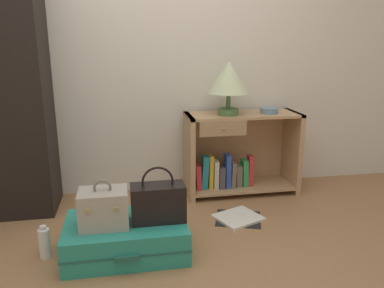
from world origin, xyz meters
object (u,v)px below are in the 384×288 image
Objects in this scene: bowl at (269,110)px; train_case at (104,208)px; bookshelf at (237,154)px; bottle at (45,243)px; handbag at (158,202)px; suitcase_large at (126,237)px; open_book_on_floor at (238,218)px; table_lamp at (229,79)px.

train_case is (-1.33, -0.84, -0.39)m from bowl.
bottle is (-1.45, -0.82, -0.24)m from bookshelf.
handbag is 0.73m from bottle.
bowl reaches higher than train_case.
suitcase_large is 0.25m from train_case.
bowl is 1.36m from handbag.
suitcase_large is (-1.21, -0.80, -0.61)m from bowl.
bookshelf is at bearing 41.46° from suitcase_large.
bookshelf is 0.64m from open_book_on_floor.
bookshelf is 6.38× the size of bowl.
train_case is 1.05m from open_book_on_floor.
bowl is 0.37× the size of open_book_on_floor.
bookshelf reaches higher than bottle.
handbag reaches higher than train_case.
bookshelf reaches higher than suitcase_large.
open_book_on_floor is at bearing -94.87° from table_lamp.
suitcase_large is at bearing -158.75° from open_book_on_floor.
suitcase_large reaches higher than bottle.
bowl is 0.51× the size of train_case.
open_book_on_floor is (0.62, 0.34, -0.32)m from handbag.
open_book_on_floor is at bearing 20.67° from train_case.
bottle is (-0.49, 0.03, -0.01)m from suitcase_large.
bottle reaches higher than open_book_on_floor.
bowl is at bearing 33.55° from suitcase_large.
train_case is (-0.12, -0.04, 0.22)m from suitcase_large.
bookshelf is 1.68m from bottle.
bottle is at bearing -150.44° from bookshelf.
bottle is (-0.69, 0.05, -0.23)m from handbag.
table_lamp is 1.47m from suitcase_large.
bookshelf is 1.31m from suitcase_large.
handbag reaches higher than open_book_on_floor.
bookshelf is 2.75× the size of handbag.
bowl is at bearing 32.20° from train_case.
open_book_on_floor is (1.31, 0.29, -0.09)m from bottle.
table_lamp reaches higher than bookshelf.
handbag is (-0.76, -0.87, -0.00)m from bookshelf.
bookshelf is 1.29× the size of suitcase_large.
handbag is at bearing -151.06° from open_book_on_floor.
bowl is at bearing 39.28° from handbag.
bowl is 1.62m from train_case.
bowl reaches higher than handbag.
open_book_on_floor is at bearing 12.50° from bottle.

